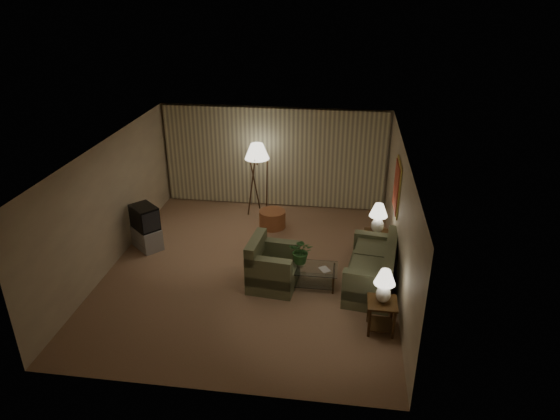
# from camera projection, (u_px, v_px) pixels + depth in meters

# --- Properties ---
(ground) EXTENTS (7.00, 7.00, 0.00)m
(ground) POSITION_uv_depth(u_px,v_px,m) (251.00, 269.00, 10.71)
(ground) COLOR tan
(ground) RESTS_ON ground
(room_shell) EXTENTS (6.04, 7.02, 2.72)m
(room_shell) POSITION_uv_depth(u_px,v_px,m) (263.00, 168.00, 11.32)
(room_shell) COLOR beige
(room_shell) RESTS_ON ground
(sofa) EXTENTS (2.02, 1.37, 0.79)m
(sofa) POSITION_uv_depth(u_px,v_px,m) (371.00, 270.00, 9.94)
(sofa) COLOR #6D7552
(sofa) RESTS_ON ground
(armchair) EXTENTS (1.15, 1.11, 0.81)m
(armchair) POSITION_uv_depth(u_px,v_px,m) (273.00, 268.00, 9.99)
(armchair) COLOR #6D7552
(armchair) RESTS_ON ground
(side_table_near) EXTENTS (0.51, 0.51, 0.60)m
(side_table_near) POSITION_uv_depth(u_px,v_px,m) (382.00, 311.00, 8.70)
(side_table_near) COLOR #331E0E
(side_table_near) RESTS_ON ground
(side_table_far) EXTENTS (0.53, 0.44, 0.60)m
(side_table_far) POSITION_uv_depth(u_px,v_px,m) (376.00, 240.00, 11.04)
(side_table_far) COLOR #331E0E
(side_table_far) RESTS_ON ground
(table_lamp_near) EXTENTS (0.37, 0.37, 0.64)m
(table_lamp_near) POSITION_uv_depth(u_px,v_px,m) (384.00, 283.00, 8.46)
(table_lamp_near) COLOR white
(table_lamp_near) RESTS_ON side_table_near
(table_lamp_far) EXTENTS (0.40, 0.40, 0.69)m
(table_lamp_far) POSITION_uv_depth(u_px,v_px,m) (378.00, 216.00, 10.78)
(table_lamp_far) COLOR white
(table_lamp_far) RESTS_ON side_table_far
(coffee_table) EXTENTS (1.16, 0.63, 0.41)m
(coffee_table) POSITION_uv_depth(u_px,v_px,m) (308.00, 273.00, 10.05)
(coffee_table) COLOR silver
(coffee_table) RESTS_ON ground
(tv_cabinet) EXTENTS (1.17, 1.17, 0.50)m
(tv_cabinet) POSITION_uv_depth(u_px,v_px,m) (147.00, 238.00, 11.48)
(tv_cabinet) COLOR #99999B
(tv_cabinet) RESTS_ON ground
(crt_tv) EXTENTS (1.08, 1.08, 0.54)m
(crt_tv) POSITION_uv_depth(u_px,v_px,m) (145.00, 217.00, 11.26)
(crt_tv) COLOR black
(crt_tv) RESTS_ON tv_cabinet
(floor_lamp) EXTENTS (0.62, 0.62, 1.91)m
(floor_lamp) POSITION_uv_depth(u_px,v_px,m) (257.00, 178.00, 12.84)
(floor_lamp) COLOR #331E0E
(floor_lamp) RESTS_ON ground
(ottoman) EXTENTS (0.67, 0.67, 0.43)m
(ottoman) POSITION_uv_depth(u_px,v_px,m) (272.00, 219.00, 12.43)
(ottoman) COLOR #A65938
(ottoman) RESTS_ON ground
(vase) EXTENTS (0.17, 0.17, 0.14)m
(vase) POSITION_uv_depth(u_px,v_px,m) (301.00, 264.00, 9.98)
(vase) COLOR silver
(vase) RESTS_ON coffee_table
(flowers) EXTENTS (0.51, 0.45, 0.53)m
(flowers) POSITION_uv_depth(u_px,v_px,m) (302.00, 249.00, 9.83)
(flowers) COLOR #33682E
(flowers) RESTS_ON vase
(book) EXTENTS (0.27, 0.29, 0.02)m
(book) POSITION_uv_depth(u_px,v_px,m) (321.00, 271.00, 9.87)
(book) COLOR olive
(book) RESTS_ON coffee_table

